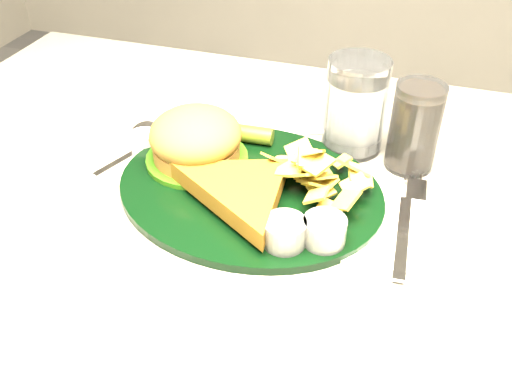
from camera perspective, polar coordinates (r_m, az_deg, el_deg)
table at (r=0.99m, az=1.68°, el=-18.36°), size 1.20×0.80×0.75m
dinner_plate at (r=0.71m, az=-0.66°, el=2.45°), size 0.38×0.33×0.08m
water_glass at (r=0.80m, az=9.90°, el=8.49°), size 0.09×0.09×0.13m
cola_glass at (r=0.77m, az=15.58°, el=6.25°), size 0.08×0.08×0.12m
fork_napkin at (r=0.68m, az=14.54°, el=-3.72°), size 0.16×0.20×0.01m
spoon at (r=0.81m, az=-12.85°, el=3.56°), size 0.09×0.16×0.01m
ramekin at (r=0.82m, az=-11.14°, el=5.04°), size 0.04×0.04×0.02m
wrapped_straw at (r=0.84m, az=2.87°, el=5.91°), size 0.19×0.12×0.01m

